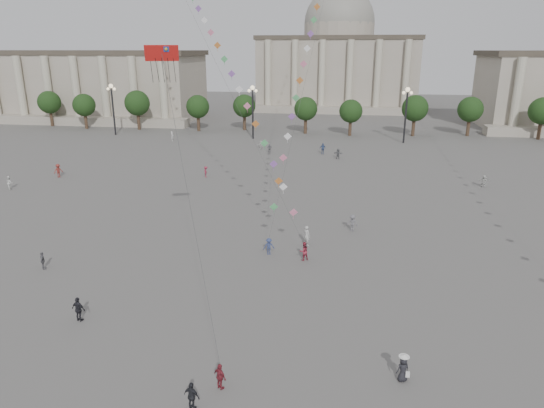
# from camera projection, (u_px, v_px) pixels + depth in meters

# --- Properties ---
(ground) EXTENTS (360.00, 360.00, 0.00)m
(ground) POSITION_uv_depth(u_px,v_px,m) (273.00, 335.00, 31.20)
(ground) COLOR #565351
(ground) RESTS_ON ground
(hall_west) EXTENTS (84.00, 26.22, 17.20)m
(hall_west) POSITION_uv_depth(u_px,v_px,m) (48.00, 85.00, 128.05)
(hall_west) COLOR gray
(hall_west) RESTS_ON ground
(hall_central) EXTENTS (48.30, 34.30, 35.50)m
(hall_central) POSITION_uv_depth(u_px,v_px,m) (338.00, 60.00, 148.39)
(hall_central) COLOR gray
(hall_central) RESTS_ON ground
(tree_row) EXTENTS (137.12, 5.12, 8.00)m
(tree_row) POSITION_uv_depth(u_px,v_px,m) (329.00, 109.00, 102.92)
(tree_row) COLOR #392A1C
(tree_row) RESTS_ON ground
(lamp_post_far_west) EXTENTS (2.00, 0.90, 10.65)m
(lamp_post_far_west) POSITION_uv_depth(u_px,v_px,m) (112.00, 100.00, 101.46)
(lamp_post_far_west) COLOR #262628
(lamp_post_far_west) RESTS_ON ground
(lamp_post_mid_west) EXTENTS (2.00, 0.90, 10.65)m
(lamp_post_mid_west) POSITION_uv_depth(u_px,v_px,m) (253.00, 102.00, 97.02)
(lamp_post_mid_west) COLOR #262628
(lamp_post_mid_west) RESTS_ON ground
(lamp_post_mid_east) EXTENTS (2.00, 0.90, 10.65)m
(lamp_post_mid_east) POSITION_uv_depth(u_px,v_px,m) (407.00, 105.00, 92.57)
(lamp_post_mid_east) COLOR #262628
(lamp_post_mid_east) RESTS_ON ground
(person_crowd_0) EXTENTS (1.14, 0.49, 1.93)m
(person_crowd_0) POSITION_uv_depth(u_px,v_px,m) (323.00, 149.00, 84.52)
(person_crowd_0) COLOR #384E80
(person_crowd_0) RESTS_ON ground
(person_crowd_1) EXTENTS (1.07, 1.09, 1.77)m
(person_crowd_1) POSITION_uv_depth(u_px,v_px,m) (10.00, 183.00, 63.31)
(person_crowd_1) COLOR white
(person_crowd_1) RESTS_ON ground
(person_crowd_2) EXTENTS (1.30, 1.45, 1.95)m
(person_crowd_2) POSITION_uv_depth(u_px,v_px,m) (58.00, 171.00, 69.14)
(person_crowd_2) COLOR maroon
(person_crowd_2) RESTS_ON ground
(person_crowd_4) EXTENTS (1.25, 1.32, 1.49)m
(person_crowd_4) POSITION_uv_depth(u_px,v_px,m) (261.00, 145.00, 89.00)
(person_crowd_4) COLOR silver
(person_crowd_4) RESTS_ON ground
(person_crowd_6) EXTENTS (1.26, 0.92, 1.76)m
(person_crowd_6) POSITION_uv_depth(u_px,v_px,m) (352.00, 223.00, 48.68)
(person_crowd_6) COLOR slate
(person_crowd_6) RESTS_ON ground
(person_crowd_7) EXTENTS (1.57, 0.65, 1.65)m
(person_crowd_7) POSITION_uv_depth(u_px,v_px,m) (484.00, 181.00, 64.27)
(person_crowd_7) COLOR silver
(person_crowd_7) RESTS_ON ground
(person_crowd_10) EXTENTS (0.59, 0.77, 1.89)m
(person_crowd_10) POSITION_uv_depth(u_px,v_px,m) (172.00, 136.00, 96.58)
(person_crowd_10) COLOR silver
(person_crowd_10) RESTS_ON ground
(person_crowd_12) EXTENTS (1.69, 0.95, 1.74)m
(person_crowd_12) POSITION_uv_depth(u_px,v_px,m) (338.00, 154.00, 80.72)
(person_crowd_12) COLOR slate
(person_crowd_12) RESTS_ON ground
(person_crowd_13) EXTENTS (0.84, 0.80, 1.93)m
(person_crowd_13) POSITION_uv_depth(u_px,v_px,m) (307.00, 236.00, 45.15)
(person_crowd_13) COLOR #B1B2AE
(person_crowd_13) RESTS_ON ground
(person_crowd_16) EXTENTS (1.01, 0.56, 1.63)m
(person_crowd_16) POSITION_uv_depth(u_px,v_px,m) (269.00, 148.00, 85.34)
(person_crowd_16) COLOR slate
(person_crowd_16) RESTS_ON ground
(person_crowd_17) EXTENTS (0.75, 1.11, 1.58)m
(person_crowd_17) POSITION_uv_depth(u_px,v_px,m) (206.00, 172.00, 69.32)
(person_crowd_17) COLOR #9A2A40
(person_crowd_17) RESTS_ON ground
(tourist_0) EXTENTS (0.95, 0.82, 1.53)m
(tourist_0) POSITION_uv_depth(u_px,v_px,m) (220.00, 377.00, 26.04)
(tourist_0) COLOR maroon
(tourist_0) RESTS_ON ground
(tourist_1) EXTENTS (0.99, 0.64, 1.57)m
(tourist_1) POSITION_uv_depth(u_px,v_px,m) (192.00, 396.00, 24.55)
(tourist_1) COLOR black
(tourist_1) RESTS_ON ground
(tourist_3) EXTENTS (0.72, 0.96, 1.51)m
(tourist_3) POSITION_uv_depth(u_px,v_px,m) (43.00, 261.00, 40.31)
(tourist_3) COLOR slate
(tourist_3) RESTS_ON ground
(tourist_4) EXTENTS (1.09, 0.63, 1.75)m
(tourist_4) POSITION_uv_depth(u_px,v_px,m) (79.00, 309.00, 32.56)
(tourist_4) COLOR black
(tourist_4) RESTS_ON ground
(kite_flyer_0) EXTENTS (1.02, 0.96, 1.67)m
(kite_flyer_0) POSITION_uv_depth(u_px,v_px,m) (304.00, 251.00, 42.02)
(kite_flyer_0) COLOR maroon
(kite_flyer_0) RESTS_ON ground
(kite_flyer_1) EXTENTS (1.12, 0.84, 1.55)m
(kite_flyer_1) POSITION_uv_depth(u_px,v_px,m) (269.00, 246.00, 43.19)
(kite_flyer_1) COLOR navy
(kite_flyer_1) RESTS_ON ground
(hat_person) EXTENTS (0.86, 0.74, 1.69)m
(hat_person) POSITION_uv_depth(u_px,v_px,m) (403.00, 368.00, 26.65)
(hat_person) COLOR black
(hat_person) RESTS_ON ground
(dragon_kite) EXTENTS (4.22, 5.89, 19.88)m
(dragon_kite) POSITION_uv_depth(u_px,v_px,m) (163.00, 67.00, 31.93)
(dragon_kite) COLOR red
(dragon_kite) RESTS_ON ground
(kite_train_west) EXTENTS (30.01, 39.96, 63.91)m
(kite_train_west) POSITION_uv_depth(u_px,v_px,m) (193.00, 4.00, 57.72)
(kite_train_west) COLOR #3F3F3F
(kite_train_west) RESTS_ON ground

